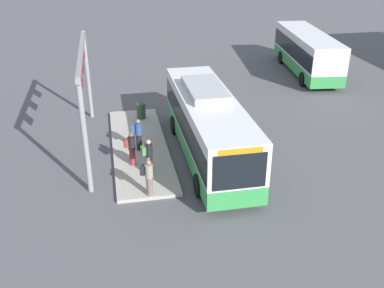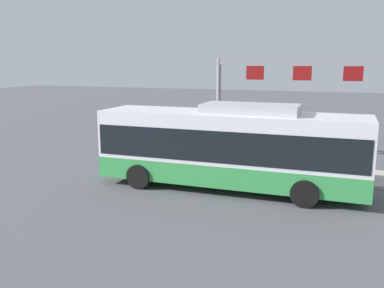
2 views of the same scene
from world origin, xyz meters
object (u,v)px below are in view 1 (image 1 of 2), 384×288
at_px(trash_bin, 141,111).
at_px(person_waiting_mid, 131,148).
at_px(bus_main, 208,123).
at_px(person_waiting_near, 148,155).
at_px(person_waiting_far, 138,134).
at_px(bus_background_left, 307,50).
at_px(person_boarding, 148,177).

bearing_deg(trash_bin, person_waiting_mid, -9.73).
relative_size(bus_main, person_waiting_near, 6.32).
bearing_deg(person_waiting_far, trash_bin, 94.17).
relative_size(person_waiting_mid, person_waiting_far, 1.00).
bearing_deg(trash_bin, bus_background_left, 117.70).
bearing_deg(bus_main, trash_bin, -151.39).
distance_m(bus_background_left, person_waiting_far, 18.13).
bearing_deg(person_waiting_near, person_waiting_mid, 114.20).
bearing_deg(person_boarding, bus_background_left, 70.07).
xyz_separation_m(person_waiting_near, trash_bin, (-6.58, 0.26, -0.44)).
xyz_separation_m(person_boarding, person_waiting_near, (-1.89, 0.20, 0.00)).
bearing_deg(bus_background_left, person_waiting_mid, -42.24).
bearing_deg(person_waiting_mid, trash_bin, 73.66).
bearing_deg(person_waiting_near, bus_main, 9.91).
xyz_separation_m(bus_main, bus_background_left, (-12.37, 10.80, -0.03)).
relative_size(bus_main, trash_bin, 11.73).
height_order(person_boarding, person_waiting_near, same).
relative_size(person_boarding, person_waiting_near, 1.00).
distance_m(bus_background_left, trash_bin, 15.46).
bearing_deg(bus_background_left, bus_main, -34.63).
distance_m(person_waiting_near, trash_bin, 6.60).
distance_m(bus_background_left, person_boarding, 21.07).
height_order(person_waiting_near, person_waiting_mid, same).
bearing_deg(person_waiting_far, person_waiting_mid, -95.19).
xyz_separation_m(bus_main, person_waiting_mid, (0.46, -3.82, -0.76)).
bearing_deg(person_waiting_near, trash_bin, 73.90).
distance_m(bus_main, bus_background_left, 16.42).
bearing_deg(bus_main, bus_background_left, 138.85).
xyz_separation_m(person_waiting_mid, trash_bin, (-5.67, 0.97, -0.44)).
distance_m(bus_main, trash_bin, 6.06).
height_order(bus_main, person_waiting_near, bus_main).
distance_m(person_waiting_near, person_waiting_far, 2.46).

